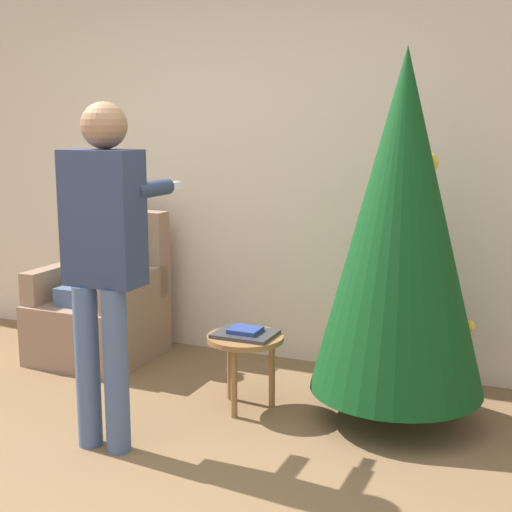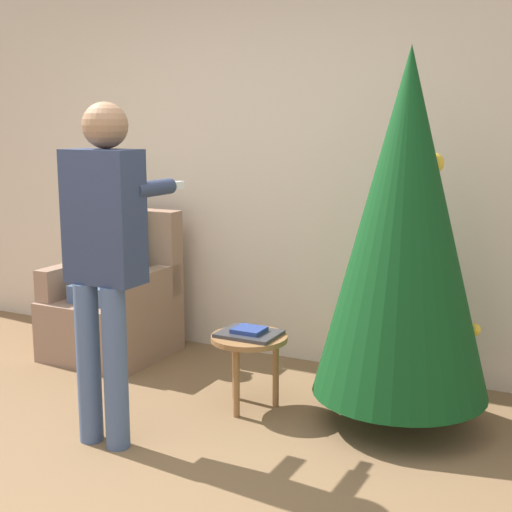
% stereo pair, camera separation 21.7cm
% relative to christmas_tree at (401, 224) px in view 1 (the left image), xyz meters
% --- Properties ---
extents(ground_plane, '(14.00, 14.00, 0.00)m').
position_rel_christmas_tree_xyz_m(ground_plane, '(-1.15, -1.47, -1.07)').
color(ground_plane, brown).
extents(wall_back, '(8.00, 0.06, 2.70)m').
position_rel_christmas_tree_xyz_m(wall_back, '(-1.15, 0.76, 0.28)').
color(wall_back, beige).
rests_on(wall_back, ground_plane).
extents(christmas_tree, '(0.92, 0.92, 1.97)m').
position_rel_christmas_tree_xyz_m(christmas_tree, '(0.00, 0.00, 0.00)').
color(christmas_tree, brown).
rests_on(christmas_tree, ground_plane).
extents(armchair, '(0.74, 0.72, 0.99)m').
position_rel_christmas_tree_xyz_m(armchair, '(-2.10, 0.27, -0.74)').
color(armchair, '#93705B').
rests_on(armchair, ground_plane).
extents(person_seated, '(0.36, 0.46, 1.23)m').
position_rel_christmas_tree_xyz_m(person_seated, '(-2.10, 0.24, -0.41)').
color(person_seated, '#475B84').
rests_on(person_seated, ground_plane).
extents(person_standing, '(0.40, 0.57, 1.69)m').
position_rel_christmas_tree_xyz_m(person_standing, '(-1.25, -0.86, -0.07)').
color(person_standing, '#475B84').
rests_on(person_standing, ground_plane).
extents(side_stool, '(0.43, 0.43, 0.42)m').
position_rel_christmas_tree_xyz_m(side_stool, '(-0.81, -0.17, -0.71)').
color(side_stool, olive).
rests_on(side_stool, ground_plane).
extents(laptop, '(0.33, 0.26, 0.02)m').
position_rel_christmas_tree_xyz_m(laptop, '(-0.81, -0.17, -0.64)').
color(laptop, '#38383D').
rests_on(laptop, side_stool).
extents(book, '(0.17, 0.15, 0.02)m').
position_rel_christmas_tree_xyz_m(book, '(-0.81, -0.17, -0.62)').
color(book, navy).
rests_on(book, laptop).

